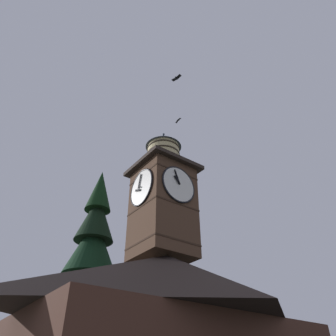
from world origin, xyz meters
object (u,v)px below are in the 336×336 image
Objects in this scene: flying_bird_low at (178,120)px; pine_tree_behind at (85,305)px; clock_tower at (163,196)px; moon at (71,291)px; flying_bird_high at (176,78)px.

pine_tree_behind is at bearing -34.00° from flying_bird_low.
clock_tower is at bearing 108.01° from pine_tree_behind.
moon is 47.28m from flying_bird_high.
flying_bird_high is at bearing 50.89° from flying_bird_low.
flying_bird_high reaches higher than pine_tree_behind.
flying_bird_low is at bearing 79.07° from moon.
pine_tree_behind is 7.29× the size of moon.
clock_tower is 11.91× the size of flying_bird_high.
clock_tower is 7.95m from flying_bird_high.
flying_bird_low is at bearing 146.00° from pine_tree_behind.
clock_tower is 0.57× the size of pine_tree_behind.
flying_bird_low reaches higher than moon.
flying_bird_high is at bearing 70.14° from clock_tower.
flying_bird_low reaches higher than pine_tree_behind.
pine_tree_behind is at bearing -71.99° from clock_tower.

